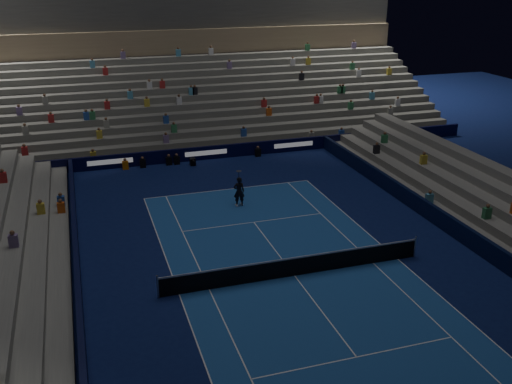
% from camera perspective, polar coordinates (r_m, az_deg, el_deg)
% --- Properties ---
extents(ground, '(90.00, 90.00, 0.00)m').
position_cam_1_polar(ground, '(27.65, 3.80, -8.20)').
color(ground, '#0C1649').
rests_on(ground, ground).
extents(court_surface, '(10.97, 23.77, 0.01)m').
position_cam_1_polar(court_surface, '(27.65, 3.80, -8.19)').
color(court_surface, '#1C4B9A').
rests_on(court_surface, ground).
extents(sponsor_barrier_far, '(44.00, 0.25, 1.00)m').
position_cam_1_polar(sponsor_barrier_far, '(43.82, -4.96, 3.84)').
color(sponsor_barrier_far, black).
rests_on(sponsor_barrier_far, ground).
extents(sponsor_barrier_east, '(0.25, 37.00, 1.00)m').
position_cam_1_polar(sponsor_barrier_east, '(31.93, 20.33, -4.33)').
color(sponsor_barrier_east, black).
rests_on(sponsor_barrier_east, ground).
extents(sponsor_barrier_west, '(0.25, 37.00, 1.00)m').
position_cam_1_polar(sponsor_barrier_west, '(25.90, -16.95, -10.10)').
color(sponsor_barrier_west, black).
rests_on(sponsor_barrier_west, ground).
extents(grandstand_main, '(44.00, 15.20, 11.20)m').
position_cam_1_polar(grandstand_main, '(52.05, -7.41, 9.81)').
color(grandstand_main, '#62635E').
rests_on(grandstand_main, ground).
extents(tennis_net, '(12.90, 0.10, 1.10)m').
position_cam_1_polar(tennis_net, '(27.40, 3.82, -7.28)').
color(tennis_net, '#B2B2B7').
rests_on(tennis_net, ground).
extents(tennis_player, '(0.70, 0.49, 1.84)m').
position_cam_1_polar(tennis_player, '(34.98, -1.67, 0.05)').
color(tennis_player, black).
rests_on(tennis_player, ground).
extents(broadcast_camera, '(0.39, 0.82, 0.51)m').
position_cam_1_polar(broadcast_camera, '(42.66, -6.23, 2.98)').
color(broadcast_camera, black).
rests_on(broadcast_camera, ground).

